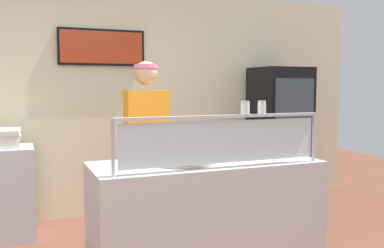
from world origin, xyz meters
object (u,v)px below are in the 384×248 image
pizza_server (187,158)px  worker_figure (147,145)px  parmesan_shaker (245,109)px  drink_fridge (280,136)px  pepper_flake_shaker (262,108)px  pizza_tray (182,161)px

pizza_server → worker_figure: worker_figure is taller
parmesan_shaker → worker_figure: bearing=114.8°
pizza_server → parmesan_shaker: 0.59m
pizza_server → drink_fridge: bearing=24.4°
worker_figure → drink_fridge: size_ratio=0.99×
pepper_flake_shaker → worker_figure: 1.20m
worker_figure → pepper_flake_shaker: bearing=-58.8°
pizza_server → worker_figure: bearing=83.2°
pizza_tray → pepper_flake_shaker: (0.51, -0.31, 0.41)m
pizza_tray → parmesan_shaker: size_ratio=5.29×
pizza_server → pepper_flake_shaker: size_ratio=2.87×
drink_fridge → worker_figure: bearing=-154.7°
pizza_tray → pizza_server: pizza_server is taller
parmesan_shaker → pepper_flake_shaker: size_ratio=1.00×
parmesan_shaker → drink_fridge: drink_fridge is taller
pepper_flake_shaker → worker_figure: size_ratio=0.06×
pepper_flake_shaker → drink_fridge: 2.49m
parmesan_shaker → drink_fridge: (1.60, 1.95, -0.49)m
parmesan_shaker → worker_figure: size_ratio=0.06×
pizza_server → worker_figure: size_ratio=0.16×
pizza_tray → parmesan_shaker: bearing=-39.6°
parmesan_shaker → drink_fridge: 2.57m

